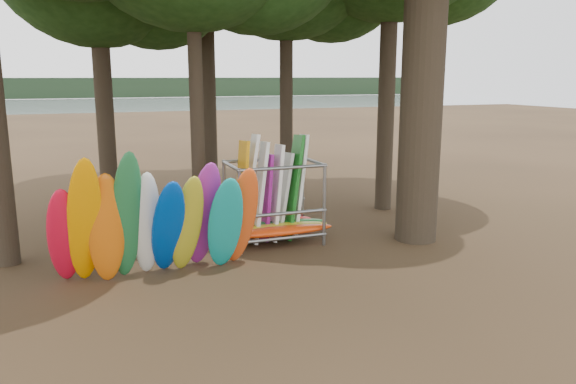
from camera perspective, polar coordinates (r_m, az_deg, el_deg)
name	(u,v)px	position (r m, az deg, el deg)	size (l,w,h in m)	color
ground	(280,264)	(13.36, -0.78, -7.35)	(120.00, 120.00, 0.00)	#47331E
lake	(113,112)	(72.14, -17.38, 7.72)	(160.00, 160.00, 0.00)	gray
far_shore	(96,88)	(121.98, -18.94, 9.98)	(160.00, 4.00, 4.00)	black
kayak_row	(153,224)	(12.34, -13.51, -3.20)	(4.51, 2.00, 3.07)	red
storage_rack	(273,205)	(14.88, -1.51, -1.30)	(3.03, 1.52, 2.91)	gray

